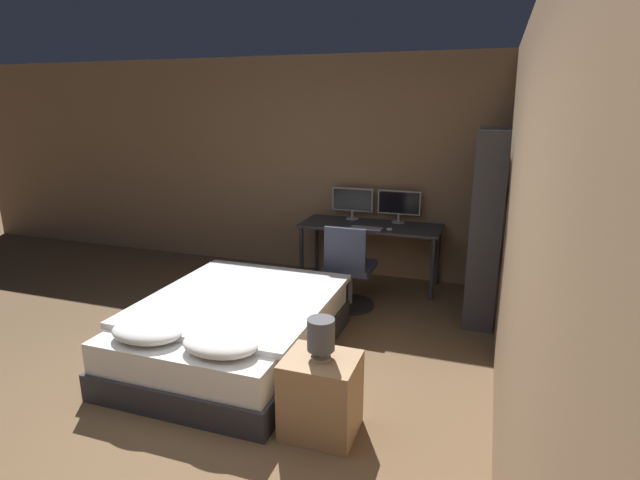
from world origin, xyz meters
name	(u,v)px	position (x,y,z in m)	size (l,w,h in m)	color
ground_plane	(175,453)	(0.00, 0.00, 0.00)	(20.00, 20.00, 0.00)	brown
wall_back	(345,168)	(0.00, 3.78, 1.35)	(12.00, 0.06, 2.70)	#8E7051
wall_side_right	(515,217)	(1.92, 1.50, 1.35)	(0.06, 12.00, 2.70)	#8E7051
bed	(235,329)	(-0.24, 1.24, 0.26)	(1.52, 2.01, 0.59)	#2D2D33
nightstand	(321,395)	(0.80, 0.51, 0.27)	(0.48, 0.41, 0.54)	#997551
bedside_lamp	(321,335)	(0.80, 0.51, 0.71)	(0.18, 0.18, 0.28)	gray
desk	(370,231)	(0.43, 3.38, 0.66)	(1.65, 0.65, 0.74)	#38383D
monitor_left	(352,201)	(0.15, 3.61, 0.97)	(0.51, 0.16, 0.39)	#B7B7BC
monitor_right	(399,204)	(0.72, 3.61, 0.97)	(0.51, 0.16, 0.39)	#B7B7BC
keyboard	(366,228)	(0.43, 3.16, 0.75)	(0.36, 0.13, 0.02)	#B7B7BC
computer_mouse	(389,229)	(0.70, 3.16, 0.76)	(0.07, 0.05, 0.04)	#B7B7BC
office_chair	(349,274)	(0.40, 2.58, 0.39)	(0.52, 0.52, 0.93)	black
bookshelf	(487,217)	(1.73, 2.79, 1.06)	(0.29, 0.93, 1.91)	#333338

